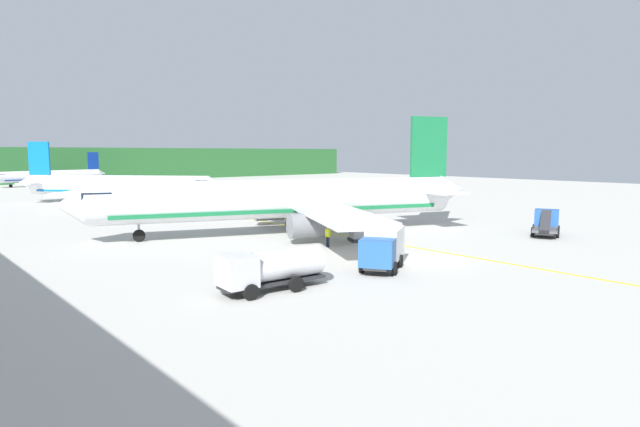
{
  "coord_description": "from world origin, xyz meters",
  "views": [
    {
      "loc": [
        -31.52,
        -23.85,
        8.02
      ],
      "look_at": [
        -2.13,
        10.12,
        2.82
      ],
      "focal_mm": 29.52,
      "sensor_mm": 36.0,
      "label": 1
    }
  ],
  "objects_px": {
    "airliner_distant": "(118,173)",
    "cargo_container_near": "(359,230)",
    "airliner_foreground": "(289,200)",
    "service_truck_baggage": "(270,267)",
    "service_truck_fuel": "(546,223)",
    "crew_loader_right": "(394,233)",
    "crew_marshaller": "(351,225)",
    "airliner_far_taxiway": "(52,176)",
    "crew_loader_left": "(328,235)",
    "airliner_mid_apron": "(117,186)",
    "service_truck_catering": "(383,247)"
  },
  "relations": [
    {
      "from": "service_truck_fuel",
      "to": "airliner_mid_apron",
      "type": "bearing_deg",
      "value": 108.47
    },
    {
      "from": "crew_loader_right",
      "to": "cargo_container_near",
      "type": "bearing_deg",
      "value": 111.69
    },
    {
      "from": "service_truck_baggage",
      "to": "cargo_container_near",
      "type": "xyz_separation_m",
      "value": [
        16.2,
        8.85,
        -0.41
      ]
    },
    {
      "from": "crew_loader_right",
      "to": "crew_marshaller",
      "type": "bearing_deg",
      "value": 81.3
    },
    {
      "from": "crew_loader_left",
      "to": "airliner_far_taxiway",
      "type": "bearing_deg",
      "value": 87.16
    },
    {
      "from": "airliner_mid_apron",
      "to": "service_truck_baggage",
      "type": "xyz_separation_m",
      "value": [
        -12.77,
        -59.88,
        -1.39
      ]
    },
    {
      "from": "service_truck_baggage",
      "to": "crew_loader_right",
      "type": "bearing_deg",
      "value": 18.38
    },
    {
      "from": "airliner_foreground",
      "to": "airliner_far_taxiway",
      "type": "relative_size",
      "value": 1.42
    },
    {
      "from": "airliner_mid_apron",
      "to": "cargo_container_near",
      "type": "bearing_deg",
      "value": -86.16
    },
    {
      "from": "airliner_foreground",
      "to": "crew_marshaller",
      "type": "bearing_deg",
      "value": -48.04
    },
    {
      "from": "cargo_container_near",
      "to": "crew_loader_left",
      "type": "bearing_deg",
      "value": -174.69
    },
    {
      "from": "service_truck_fuel",
      "to": "service_truck_catering",
      "type": "relative_size",
      "value": 1.0
    },
    {
      "from": "service_truck_fuel",
      "to": "airliner_foreground",
      "type": "bearing_deg",
      "value": 137.25
    },
    {
      "from": "service_truck_catering",
      "to": "airliner_mid_apron",
      "type": "bearing_deg",
      "value": 86.72
    },
    {
      "from": "airliner_mid_apron",
      "to": "service_truck_catering",
      "type": "relative_size",
      "value": 4.62
    },
    {
      "from": "airliner_foreground",
      "to": "cargo_container_near",
      "type": "height_order",
      "value": "airliner_foreground"
    },
    {
      "from": "airliner_mid_apron",
      "to": "service_truck_fuel",
      "type": "xyz_separation_m",
      "value": [
        20.14,
        -60.29,
        -1.59
      ]
    },
    {
      "from": "airliner_mid_apron",
      "to": "service_truck_fuel",
      "type": "bearing_deg",
      "value": -71.53
    },
    {
      "from": "service_truck_catering",
      "to": "crew_loader_right",
      "type": "distance_m",
      "value": 10.15
    },
    {
      "from": "airliner_foreground",
      "to": "service_truck_baggage",
      "type": "relative_size",
      "value": 6.05
    },
    {
      "from": "airliner_distant",
      "to": "crew_loader_right",
      "type": "distance_m",
      "value": 133.03
    },
    {
      "from": "cargo_container_near",
      "to": "crew_loader_right",
      "type": "xyz_separation_m",
      "value": [
        1.22,
        -3.07,
        0.03
      ]
    },
    {
      "from": "airliner_mid_apron",
      "to": "service_truck_baggage",
      "type": "relative_size",
      "value": 4.14
    },
    {
      "from": "airliner_mid_apron",
      "to": "crew_loader_left",
      "type": "distance_m",
      "value": 51.44
    },
    {
      "from": "airliner_distant",
      "to": "cargo_container_near",
      "type": "xyz_separation_m",
      "value": [
        -24.71,
        -127.87,
        -0.87
      ]
    },
    {
      "from": "airliner_foreground",
      "to": "service_truck_catering",
      "type": "distance_m",
      "value": 17.9
    },
    {
      "from": "service_truck_fuel",
      "to": "crew_loader_left",
      "type": "relative_size",
      "value": 3.34
    },
    {
      "from": "airliner_mid_apron",
      "to": "service_truck_fuel",
      "type": "height_order",
      "value": "airliner_mid_apron"
    },
    {
      "from": "crew_marshaller",
      "to": "airliner_foreground",
      "type": "bearing_deg",
      "value": 131.96
    },
    {
      "from": "airliner_far_taxiway",
      "to": "service_truck_catering",
      "type": "xyz_separation_m",
      "value": [
        -8.07,
        -116.65,
        -0.8
      ]
    },
    {
      "from": "airliner_mid_apron",
      "to": "service_truck_catering",
      "type": "xyz_separation_m",
      "value": [
        -3.44,
        -60.19,
        -1.26
      ]
    },
    {
      "from": "cargo_container_near",
      "to": "airliner_distant",
      "type": "bearing_deg",
      "value": 79.06
    },
    {
      "from": "service_truck_fuel",
      "to": "crew_loader_right",
      "type": "distance_m",
      "value": 16.69
    },
    {
      "from": "airliner_far_taxiway",
      "to": "crew_loader_left",
      "type": "relative_size",
      "value": 15.91
    },
    {
      "from": "service_truck_fuel",
      "to": "service_truck_catering",
      "type": "distance_m",
      "value": 23.58
    },
    {
      "from": "airliner_mid_apron",
      "to": "airliner_foreground",
      "type": "bearing_deg",
      "value": -87.96
    },
    {
      "from": "service_truck_fuel",
      "to": "cargo_container_near",
      "type": "distance_m",
      "value": 19.11
    },
    {
      "from": "airliner_mid_apron",
      "to": "crew_marshaller",
      "type": "relative_size",
      "value": 16.82
    },
    {
      "from": "airliner_distant",
      "to": "crew_marshaller",
      "type": "xyz_separation_m",
      "value": [
        -22.5,
        -124.5,
        -0.9
      ]
    },
    {
      "from": "airliner_far_taxiway",
      "to": "service_truck_fuel",
      "type": "height_order",
      "value": "airliner_far_taxiway"
    },
    {
      "from": "airliner_foreground",
      "to": "airliner_mid_apron",
      "type": "distance_m",
      "value": 43.13
    },
    {
      "from": "airliner_mid_apron",
      "to": "cargo_container_near",
      "type": "height_order",
      "value": "airliner_mid_apron"
    },
    {
      "from": "airliner_mid_apron",
      "to": "airliner_distant",
      "type": "distance_m",
      "value": 81.84
    },
    {
      "from": "airliner_foreground",
      "to": "airliner_far_taxiway",
      "type": "distance_m",
      "value": 99.62
    },
    {
      "from": "airliner_distant",
      "to": "cargo_container_near",
      "type": "height_order",
      "value": "airliner_distant"
    },
    {
      "from": "airliner_foreground",
      "to": "cargo_container_near",
      "type": "distance_m",
      "value": 8.49
    },
    {
      "from": "cargo_container_near",
      "to": "crew_loader_right",
      "type": "height_order",
      "value": "cargo_container_near"
    },
    {
      "from": "airliner_foreground",
      "to": "airliner_far_taxiway",
      "type": "height_order",
      "value": "airliner_foreground"
    },
    {
      "from": "service_truck_baggage",
      "to": "crew_loader_right",
      "type": "xyz_separation_m",
      "value": [
        17.42,
        5.79,
        -0.38
      ]
    },
    {
      "from": "service_truck_baggage",
      "to": "crew_loader_left",
      "type": "bearing_deg",
      "value": 35.11
    }
  ]
}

